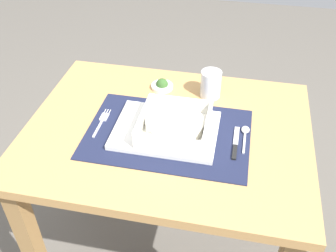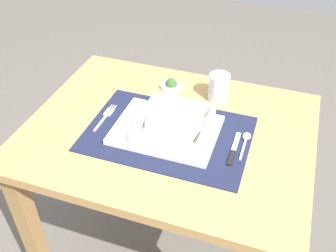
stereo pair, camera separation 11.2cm
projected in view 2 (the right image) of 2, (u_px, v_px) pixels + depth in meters
name	position (u px, v px, depth m)	size (l,w,h in m)	color
dining_table	(169.00, 160.00, 1.24)	(0.84, 0.65, 0.76)	#B2844C
placemat	(168.00, 134.00, 1.14)	(0.47, 0.32, 0.00)	#191E38
serving_plate	(167.00, 130.00, 1.14)	(0.30, 0.22, 0.02)	white
porridge_bowl	(174.00, 126.00, 1.11)	(0.19, 0.19, 0.05)	white
fork	(106.00, 115.00, 1.20)	(0.02, 0.14, 0.00)	silver
spoon	(246.00, 139.00, 1.11)	(0.02, 0.12, 0.01)	silver
butter_knife	(233.00, 151.00, 1.08)	(0.01, 0.14, 0.01)	black
drinking_glass	(219.00, 89.00, 1.25)	(0.07, 0.07, 0.09)	white
condiment_saucer	(171.00, 85.00, 1.32)	(0.07, 0.07, 0.04)	white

